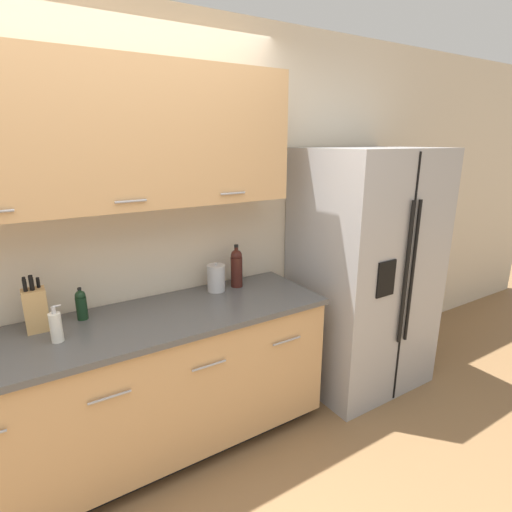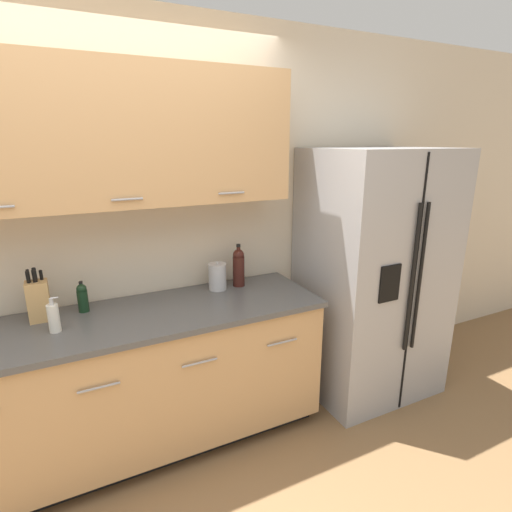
{
  "view_description": "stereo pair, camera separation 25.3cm",
  "coord_description": "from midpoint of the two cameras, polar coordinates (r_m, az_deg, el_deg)",
  "views": [
    {
      "loc": [
        -0.36,
        -1.4,
        1.86
      ],
      "look_at": [
        0.94,
        0.67,
        1.15
      ],
      "focal_mm": 28.0,
      "sensor_mm": 36.0,
      "label": 1
    },
    {
      "loc": [
        -0.14,
        -1.52,
        1.86
      ],
      "look_at": [
        0.94,
        0.67,
        1.15
      ],
      "focal_mm": 28.0,
      "sensor_mm": 36.0,
      "label": 2
    }
  ],
  "objects": [
    {
      "name": "steel_canister",
      "position": [
        2.64,
        -2.82,
        -2.98
      ],
      "size": [
        0.12,
        0.12,
        0.19
      ],
      "color": "#B7B7BA",
      "rests_on": "counter_unit"
    },
    {
      "name": "knife_block",
      "position": [
        2.43,
        -26.1,
        -5.7
      ],
      "size": [
        0.11,
        0.1,
        0.3
      ],
      "color": "tan",
      "rests_on": "counter_unit"
    },
    {
      "name": "refrigerator",
      "position": [
        3.1,
        18.61,
        -2.58
      ],
      "size": [
        0.94,
        0.78,
        1.81
      ],
      "color": "#9E9EA0",
      "rests_on": "ground_plane"
    },
    {
      "name": "soap_dispenser",
      "position": [
        2.27,
        -24.13,
        -8.11
      ],
      "size": [
        0.06,
        0.06,
        0.19
      ],
      "color": "silver",
      "rests_on": "counter_unit"
    },
    {
      "name": "oil_bottle",
      "position": [
        2.46,
        -20.89,
        -5.58
      ],
      "size": [
        0.06,
        0.06,
        0.18
      ],
      "color": "black",
      "rests_on": "counter_unit"
    },
    {
      "name": "wine_bottle",
      "position": [
        2.69,
        0.18,
        -1.57
      ],
      "size": [
        0.08,
        0.08,
        0.29
      ],
      "color": "#3D1914",
      "rests_on": "counter_unit"
    },
    {
      "name": "counter_unit",
      "position": [
        2.58,
        -13.01,
        -17.11
      ],
      "size": [
        2.18,
        0.64,
        0.9
      ],
      "color": "black",
      "rests_on": "ground_plane"
    },
    {
      "name": "wall_back",
      "position": [
        2.47,
        -19.04,
        5.98
      ],
      "size": [
        10.0,
        0.39,
        2.6
      ],
      "color": "beige",
      "rests_on": "ground_plane"
    }
  ]
}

